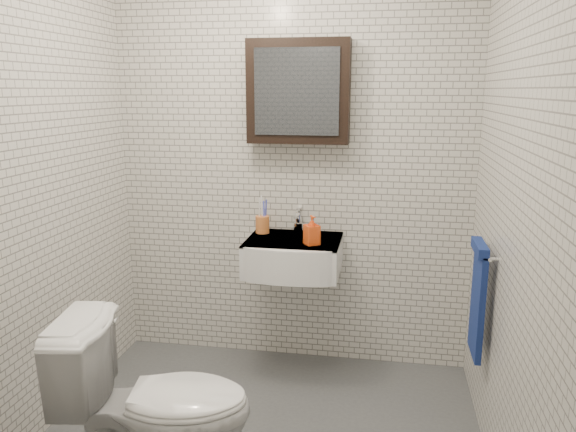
{
  "coord_description": "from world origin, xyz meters",
  "views": [
    {
      "loc": [
        0.58,
        -2.38,
        1.71
      ],
      "look_at": [
        0.07,
        0.45,
        1.06
      ],
      "focal_mm": 35.0,
      "sensor_mm": 36.0,
      "label": 1
    }
  ],
  "objects": [
    {
      "name": "toilet",
      "position": [
        -0.34,
        -0.37,
        0.4
      ],
      "size": [
        0.85,
        0.56,
        0.8
      ],
      "primitive_type": "imported",
      "rotation": [
        0.0,
        0.0,
        1.72
      ],
      "color": "white",
      "rests_on": "ground"
    },
    {
      "name": "room_shell",
      "position": [
        0.0,
        0.0,
        1.47
      ],
      "size": [
        2.22,
        2.02,
        2.51
      ],
      "color": "silver",
      "rests_on": "ground"
    },
    {
      "name": "soap_bottle",
      "position": [
        0.17,
        0.68,
        0.93
      ],
      "size": [
        0.11,
        0.11,
        0.17
      ],
      "primitive_type": "imported",
      "rotation": [
        0.0,
        0.0,
        0.6
      ],
      "color": "#F35319",
      "rests_on": "washbasin"
    },
    {
      "name": "washbasin",
      "position": [
        0.05,
        0.73,
        0.76
      ],
      "size": [
        0.55,
        0.5,
        0.2
      ],
      "color": "white",
      "rests_on": "room_shell"
    },
    {
      "name": "toothbrush_cup",
      "position": [
        -0.16,
        0.89,
        0.91
      ],
      "size": [
        0.09,
        0.09,
        0.23
      ],
      "rotation": [
        0.0,
        0.0,
        -0.11
      ],
      "color": "#CF6F33",
      "rests_on": "washbasin"
    },
    {
      "name": "faucet",
      "position": [
        0.05,
        0.93,
        0.92
      ],
      "size": [
        0.06,
        0.2,
        0.15
      ],
      "color": "silver",
      "rests_on": "washbasin"
    },
    {
      "name": "towel_rail",
      "position": [
        1.04,
        0.35,
        0.72
      ],
      "size": [
        0.09,
        0.3,
        0.58
      ],
      "color": "silver",
      "rests_on": "room_shell"
    },
    {
      "name": "mirror_cabinet",
      "position": [
        0.05,
        0.93,
        1.7
      ],
      "size": [
        0.6,
        0.15,
        0.6
      ],
      "color": "black",
      "rests_on": "room_shell"
    }
  ]
}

